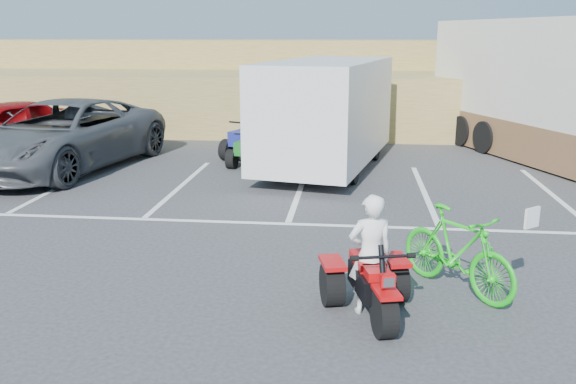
# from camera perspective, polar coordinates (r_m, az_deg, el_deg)

# --- Properties ---
(ground) EXTENTS (100.00, 100.00, 0.00)m
(ground) POSITION_cam_1_polar(r_m,az_deg,el_deg) (8.78, -1.73, -7.72)
(ground) COLOR #323234
(ground) RESTS_ON ground
(parking_stripes) EXTENTS (28.00, 5.16, 0.01)m
(parking_stripes) POSITION_cam_1_polar(r_m,az_deg,el_deg) (12.56, 4.73, -0.83)
(parking_stripes) COLOR white
(parking_stripes) RESTS_ON ground
(grass_embankment) EXTENTS (40.00, 8.50, 3.10)m
(grass_embankment) POSITION_cam_1_polar(r_m,az_deg,el_deg) (23.63, 3.45, 9.91)
(grass_embankment) COLOR olive
(grass_embankment) RESTS_ON ground
(red_trike_atv) EXTENTS (1.41, 1.67, 0.95)m
(red_trike_atv) POSITION_cam_1_polar(r_m,az_deg,el_deg) (7.61, 7.83, -11.49)
(red_trike_atv) COLOR #BB0A0C
(red_trike_atv) RESTS_ON ground
(rider) EXTENTS (0.62, 0.48, 1.50)m
(rider) POSITION_cam_1_polar(r_m,az_deg,el_deg) (7.45, 7.72, -5.80)
(rider) COLOR white
(rider) RESTS_ON ground
(green_dirt_bike) EXTENTS (1.62, 1.80, 1.14)m
(green_dirt_bike) POSITION_cam_1_polar(r_m,az_deg,el_deg) (8.33, 15.55, -5.33)
(green_dirt_bike) COLOR #14BF19
(green_dirt_bike) RESTS_ON ground
(grey_pickup) EXTENTS (3.94, 6.63, 1.73)m
(grey_pickup) POSITION_cam_1_polar(r_m,az_deg,el_deg) (16.37, -20.35, 5.00)
(grey_pickup) COLOR #424449
(grey_pickup) RESTS_ON ground
(red_car) EXTENTS (3.69, 4.97, 1.57)m
(red_car) POSITION_cam_1_polar(r_m,az_deg,el_deg) (18.84, -25.28, 5.42)
(red_car) COLOR maroon
(red_car) RESTS_ON ground
(cargo_trailer) EXTENTS (3.43, 6.14, 2.70)m
(cargo_trailer) POSITION_cam_1_polar(r_m,az_deg,el_deg) (15.39, 3.67, 7.57)
(cargo_trailer) COLOR silver
(cargo_trailer) RESTS_ON ground
(quad_atv_blue) EXTENTS (1.84, 2.06, 1.11)m
(quad_atv_blue) POSITION_cam_1_polar(r_m,az_deg,el_deg) (16.80, -3.08, 3.12)
(quad_atv_blue) COLOR navy
(quad_atv_blue) RESTS_ON ground
(quad_atv_green) EXTENTS (1.25, 1.57, 0.94)m
(quad_atv_green) POSITION_cam_1_polar(r_m,az_deg,el_deg) (15.93, -3.23, 2.48)
(quad_atv_green) COLOR #155C1D
(quad_atv_green) RESTS_ON ground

